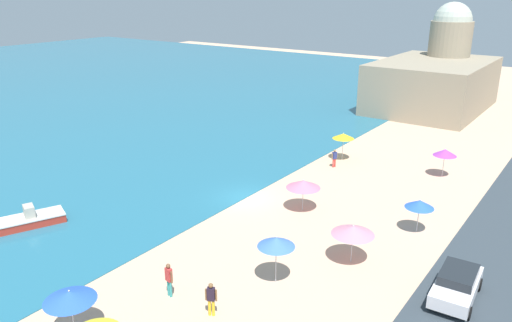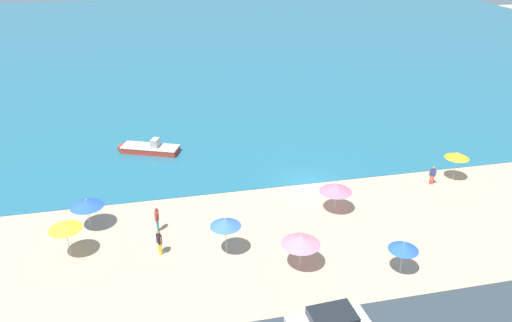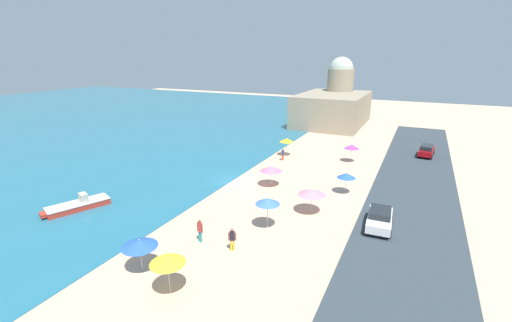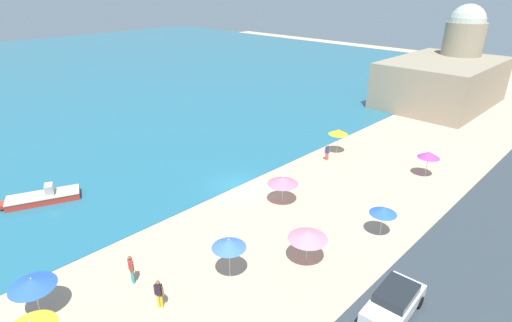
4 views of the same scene
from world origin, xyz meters
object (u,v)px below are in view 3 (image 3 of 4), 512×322
Objects in this scene: bather_2 at (283,154)px; parked_car_2 at (427,150)px; beach_umbrella_6 at (346,175)px; harbor_fortress at (334,104)px; beach_umbrella_7 at (271,169)px; beach_umbrella_3 at (139,243)px; skiff_nearshore at (78,205)px; bather_1 at (200,230)px; parked_car_1 at (380,218)px; beach_umbrella_1 at (168,260)px; bather_0 at (232,238)px; beach_umbrella_4 at (287,140)px; beach_umbrella_0 at (352,147)px; beach_umbrella_5 at (268,201)px; beach_umbrella_2 at (312,192)px.

bather_2 reaches higher than parked_car_2.
parked_car_2 is at bearing -21.68° from beach_umbrella_6.
beach_umbrella_7 is at bearing -176.19° from harbor_fortress.
skiff_nearshore is at bearing 69.49° from beach_umbrella_3.
beach_umbrella_3 is 1.44× the size of bather_2.
parked_car_1 is (8.03, -11.57, -0.18)m from bather_1.
bather_0 is (5.53, -0.99, -1.23)m from beach_umbrella_1.
beach_umbrella_4 is at bearing 45.76° from beach_umbrella_6.
parked_car_2 is (36.37, -16.12, -1.09)m from beach_umbrella_3.
bather_1 is 35.10m from parked_car_2.
bather_1 is 0.43× the size of parked_car_1.
beach_umbrella_4 is 21.06m from parked_car_1.
bather_1 is (-23.75, -2.38, -1.19)m from beach_umbrella_4.
beach_umbrella_3 is at bearing 165.75° from beach_umbrella_0.
bather_2 is (7.66, 9.73, -1.02)m from beach_umbrella_6.
beach_umbrella_7 is at bearing 11.40° from bather_0.
bather_1 is (4.52, -1.37, -0.93)m from beach_umbrella_3.
parked_car_2 is (8.10, -17.13, -1.35)m from beach_umbrella_4.
beach_umbrella_4 is at bearing -24.02° from skiff_nearshore.
beach_umbrella_4 is 24.29m from bather_0.
parked_car_2 is 42.38m from skiff_nearshore.
parked_car_2 is (37.35, -13.04, -1.34)m from beach_umbrella_1.
beach_umbrella_5 is 1.54× the size of bather_0.
parked_car_2 reaches higher than parked_car_1.
beach_umbrella_2 reaches higher than bather_0.
beach_umbrella_5 is 29.93m from parked_car_2.
bather_0 is (4.55, -4.07, -0.98)m from beach_umbrella_3.
beach_umbrella_4 is 1.38× the size of bather_1.
beach_umbrella_3 is at bearing 72.28° from beach_umbrella_1.
parked_car_2 is at bearing -7.58° from parked_car_1.
beach_umbrella_5 is 1.47× the size of bather_1.
beach_umbrella_0 is 30.58m from beach_umbrella_1.
beach_umbrella_4 is 20.52m from beach_umbrella_5.
beach_umbrella_3 reaches higher than skiff_nearshore.
skiff_nearshore is at bearing 90.68° from bather_1.
harbor_fortress reaches higher than skiff_nearshore.
harbor_fortress is (49.54, 2.30, 2.84)m from bather_1.
beach_umbrella_5 reaches higher than beach_umbrella_2.
beach_umbrella_6 is at bearing -22.40° from beach_umbrella_5.
beach_umbrella_0 reaches higher than bather_0.
beach_umbrella_3 is at bearing 138.20° from bather_0.
skiff_nearshore is at bearing 155.98° from beach_umbrella_4.
beach_umbrella_2 reaches higher than beach_umbrella_7.
beach_umbrella_5 reaches higher than bather_0.
beach_umbrella_3 is at bearing -178.43° from bather_2.
beach_umbrella_1 reaches higher than bather_1.
beach_umbrella_1 is 1.11× the size of beach_umbrella_6.
harbor_fortress is at bearing 18.67° from beach_umbrella_0.
beach_umbrella_6 is (5.74, -1.76, -0.07)m from beach_umbrella_2.
skiff_nearshore is at bearing 134.02° from beach_umbrella_7.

